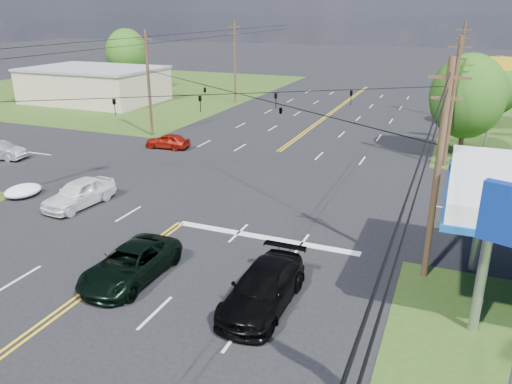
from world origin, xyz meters
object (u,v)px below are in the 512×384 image
at_px(pole_right_far, 459,70).
at_px(pickup_dkgreen, 130,264).
at_px(pole_se, 437,171).
at_px(tree_far_l, 127,53).
at_px(suv_black, 263,288).
at_px(retail_nw, 95,86).
at_px(tree_right_a, 468,96).
at_px(pole_left_far, 235,61).
at_px(sedan_silver, 0,151).
at_px(pickup_white, 79,193).
at_px(tree_right_b, 495,86).
at_px(pole_ne, 452,101).
at_px(pole_nw, 149,83).

height_order(pole_right_far, pickup_dkgreen, pole_right_far).
height_order(pole_se, tree_far_l, pole_se).
height_order(pickup_dkgreen, suv_black, suv_black).
bearing_deg(retail_nw, tree_right_a, -12.80).
distance_m(pole_left_far, pickup_dkgreen, 44.65).
distance_m(pole_right_far, tree_far_l, 45.18).
distance_m(retail_nw, sedan_silver, 26.40).
bearing_deg(pickup_white, pickup_dkgreen, -31.94).
bearing_deg(tree_right_a, pole_left_far, 149.35).
bearing_deg(suv_black, tree_right_a, 75.55).
relative_size(tree_right_b, pickup_white, 1.48).
xyz_separation_m(pole_ne, tree_right_a, (1.00, 3.00, -0.05)).
xyz_separation_m(pole_left_far, tree_far_l, (-19.00, 4.00, 0.03)).
distance_m(tree_right_a, pickup_white, 29.25).
distance_m(pole_ne, tree_far_l, 50.54).
distance_m(pole_ne, pole_right_far, 19.00).
bearing_deg(pole_ne, tree_right_a, 71.57).
relative_size(pole_left_far, tree_far_l, 1.15).
height_order(pole_nw, pickup_dkgreen, pole_nw).
relative_size(pole_se, tree_right_a, 1.16).
height_order(pole_nw, pole_left_far, pole_left_far).
relative_size(pole_ne, tree_far_l, 1.09).
bearing_deg(tree_far_l, tree_right_a, -23.50).
height_order(pole_se, pole_left_far, pole_left_far).
bearing_deg(pickup_dkgreen, tree_far_l, 126.00).
relative_size(pole_ne, pickup_white, 1.98).
relative_size(retail_nw, sedan_silver, 3.87).
bearing_deg(pickup_white, pole_right_far, 66.40).
xyz_separation_m(tree_right_b, tree_far_l, (-48.50, 8.00, 0.98)).
height_order(pole_ne, tree_far_l, pole_ne).
height_order(tree_right_a, sedan_silver, tree_right_a).
distance_m(retail_nw, pole_se, 53.09).
relative_size(tree_right_b, tree_far_l, 0.81).
relative_size(pole_left_far, tree_right_b, 1.41).
xyz_separation_m(pole_se, pickup_dkgreen, (-11.91, -5.14, -4.18)).
xyz_separation_m(pole_se, pole_ne, (0.00, 18.00, 0.00)).
bearing_deg(tree_right_b, suv_black, -103.75).
xyz_separation_m(pole_left_far, tree_right_a, (27.00, -16.00, -0.30)).
relative_size(tree_far_l, pickup_white, 1.82).
bearing_deg(tree_far_l, pole_ne, -27.07).
distance_m(suv_black, sedan_silver, 29.33).
bearing_deg(tree_far_l, pole_se, -42.34).
bearing_deg(pole_nw, pole_se, -34.70).
bearing_deg(pole_se, tree_right_a, 87.27).
bearing_deg(pole_nw, tree_far_l, 129.56).
xyz_separation_m(pole_se, suv_black, (-5.78, -4.90, -4.11)).
height_order(tree_right_a, tree_right_b, tree_right_a).
bearing_deg(pickup_dkgreen, sedan_silver, 150.64).
distance_m(pole_ne, tree_right_a, 3.16).
bearing_deg(suv_black, tree_far_l, 130.72).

